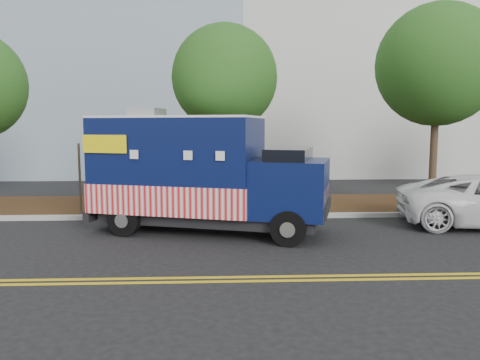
{
  "coord_description": "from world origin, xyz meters",
  "views": [
    {
      "loc": [
        0.71,
        -13.28,
        2.94
      ],
      "look_at": [
        1.33,
        0.6,
        1.33
      ],
      "focal_mm": 35.0,
      "sensor_mm": 36.0,
      "label": 1
    }
  ],
  "objects": [
    {
      "name": "centerline_near",
      "position": [
        0.0,
        -4.45,
        0.01
      ],
      "size": [
        120.0,
        0.1,
        0.01
      ],
      "primitive_type": "cube",
      "color": "gold",
      "rests_on": "ground"
    },
    {
      "name": "food_truck",
      "position": [
        0.13,
        -0.32,
        1.55
      ],
      "size": [
        6.89,
        4.1,
        3.43
      ],
      "rotation": [
        0.0,
        0.0,
        -0.29
      ],
      "color": "black",
      "rests_on": "ground"
    },
    {
      "name": "mulch_strip",
      "position": [
        0.0,
        3.5,
        0.07
      ],
      "size": [
        120.0,
        4.0,
        0.15
      ],
      "primitive_type": "cube",
      "color": "black",
      "rests_on": "ground"
    },
    {
      "name": "ground",
      "position": [
        0.0,
        0.0,
        0.0
      ],
      "size": [
        120.0,
        120.0,
        0.0
      ],
      "primitive_type": "plane",
      "color": "black",
      "rests_on": "ground"
    },
    {
      "name": "tree_c",
      "position": [
        8.27,
        2.89,
        5.02
      ],
      "size": [
        4.21,
        4.21,
        7.14
      ],
      "color": "#38281C",
      "rests_on": "ground"
    },
    {
      "name": "curb",
      "position": [
        0.0,
        1.4,
        0.07
      ],
      "size": [
        120.0,
        0.18,
        0.15
      ],
      "primitive_type": "cube",
      "color": "#9E9E99",
      "rests_on": "ground"
    },
    {
      "name": "tree_b",
      "position": [
        0.91,
        3.04,
        4.58
      ],
      "size": [
        3.63,
        3.63,
        6.41
      ],
      "color": "#38281C",
      "rests_on": "ground"
    },
    {
      "name": "sign_post",
      "position": [
        -3.69,
        1.55,
        1.2
      ],
      "size": [
        0.06,
        0.06,
        2.4
      ],
      "primitive_type": "cube",
      "color": "#473828",
      "rests_on": "ground"
    },
    {
      "name": "centerline_far",
      "position": [
        0.0,
        -4.7,
        0.01
      ],
      "size": [
        120.0,
        0.1,
        0.01
      ],
      "primitive_type": "cube",
      "color": "gold",
      "rests_on": "ground"
    }
  ]
}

